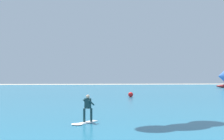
# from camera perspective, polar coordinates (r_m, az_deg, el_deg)

# --- Properties ---
(ocean) EXTENTS (160.00, 90.00, 0.10)m
(ocean) POSITION_cam_1_polar(r_m,az_deg,el_deg) (53.84, -2.39, -4.53)
(ocean) COLOR #236B89
(ocean) RESTS_ON ground
(kitesurfer) EXTENTS (1.70, 1.85, 1.67)m
(kitesurfer) POSITION_cam_1_polar(r_m,az_deg,el_deg) (15.98, -5.70, -9.18)
(kitesurfer) COLOR white
(kitesurfer) RESTS_ON ocean
(sailboat_center_horizon) EXTENTS (4.98, 4.43, 5.54)m
(sailboat_center_horizon) POSITION_cam_1_polar(r_m,az_deg,el_deg) (74.22, 22.81, -1.59)
(sailboat_center_horizon) COLOR maroon
(sailboat_center_horizon) RESTS_ON ocean
(marker_buoy) EXTENTS (0.69, 0.69, 0.69)m
(marker_buoy) POSITION_cam_1_polar(r_m,az_deg,el_deg) (36.39, 4.04, -5.32)
(marker_buoy) COLOR red
(marker_buoy) RESTS_ON ocean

